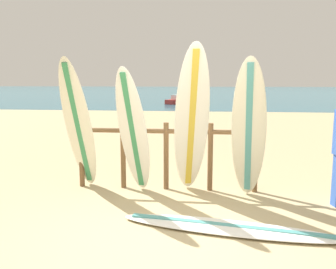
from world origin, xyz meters
TOP-DOWN VIEW (x-y plane):
  - ground_plane at (0.00, 0.00)m, footprint 120.00×120.00m
  - ocean_water at (0.00, 58.00)m, footprint 120.00×80.00m
  - surfboard_rack at (-0.33, 2.12)m, footprint 3.17×0.09m
  - surfboard_leaning_far_left at (-1.79, 1.83)m, footprint 0.56×0.96m
  - surfboard_leaning_left at (-0.81, 1.67)m, footprint 0.61×0.96m
  - surfboard_leaning_center_left at (0.13, 1.73)m, footprint 0.72×1.18m
  - surfboard_leaning_center at (1.03, 1.68)m, footprint 0.63×0.79m
  - surfboard_lying_on_sand at (0.67, 0.44)m, footprint 2.90×0.98m
  - small_boat_offshore at (-2.16, 24.83)m, footprint 1.73×2.18m

SIDE VIEW (x-z plane):
  - ground_plane at x=0.00m, z-range 0.00..0.00m
  - ocean_water at x=0.00m, z-range 0.00..0.01m
  - surfboard_lying_on_sand at x=0.67m, z-range -0.01..0.08m
  - small_boat_offshore at x=-2.16m, z-range -0.10..0.61m
  - surfboard_rack at x=-0.33m, z-range 0.13..1.31m
  - surfboard_leaning_left at x=-0.81m, z-range 0.00..2.13m
  - surfboard_leaning_center at x=1.03m, z-range 0.00..2.27m
  - surfboard_leaning_far_left at x=-1.79m, z-range 0.00..2.29m
  - surfboard_leaning_center_left at x=0.13m, z-range 0.00..2.47m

